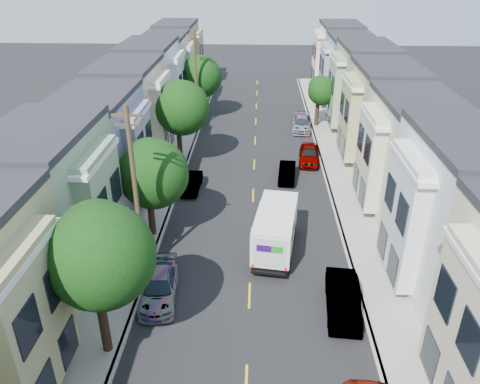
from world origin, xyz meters
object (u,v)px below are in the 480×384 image
(tree_far_r, at_px, (321,91))
(parked_right_c, at_px, (309,154))
(tree_c, at_px, (152,174))
(parked_left_c, at_px, (159,287))
(parked_right_d, at_px, (302,124))
(tree_d, at_px, (181,108))
(tree_e, at_px, (199,77))
(lead_sedan, at_px, (287,172))
(utility_pole_far, at_px, (196,80))
(fedex_truck, at_px, (275,228))
(parked_right_b, at_px, (343,299))
(utility_pole_near, at_px, (136,194))
(parked_left_d, at_px, (192,183))
(tree_b, at_px, (99,257))

(tree_far_r, relative_size, parked_right_c, 1.17)
(tree_c, height_order, parked_left_c, tree_c)
(parked_right_d, bearing_deg, tree_d, -134.58)
(parked_right_d, bearing_deg, tree_e, 167.55)
(tree_e, height_order, lead_sedan, tree_e)
(tree_d, height_order, lead_sedan, tree_d)
(utility_pole_far, xyz_separation_m, parked_left_c, (1.40, -28.35, -4.47))
(tree_e, distance_m, utility_pole_far, 3.02)
(tree_e, relative_size, fedex_truck, 1.18)
(fedex_truck, bearing_deg, utility_pole_far, 116.30)
(lead_sedan, xyz_separation_m, parked_right_b, (2.14, -16.05, 0.14))
(tree_c, relative_size, parked_right_b, 1.46)
(utility_pole_near, height_order, utility_pole_far, same)
(tree_e, height_order, parked_left_d, tree_e)
(parked_right_c, bearing_deg, tree_e, 137.78)
(tree_d, relative_size, tree_far_r, 1.37)
(tree_b, relative_size, lead_sedan, 2.05)
(tree_e, relative_size, tree_far_r, 1.30)
(parked_right_c, bearing_deg, tree_d, -170.70)
(tree_c, distance_m, parked_right_d, 24.49)
(lead_sedan, xyz_separation_m, parked_left_d, (-7.66, -2.30, -0.02))
(parked_left_c, bearing_deg, utility_pole_far, 87.99)
(utility_pole_near, height_order, lead_sedan, utility_pole_near)
(tree_c, bearing_deg, fedex_truck, -10.54)
(parked_right_c, bearing_deg, tree_b, -110.58)
(tree_b, height_order, parked_right_b, tree_b)
(lead_sedan, distance_m, parked_left_c, 17.19)
(tree_e, relative_size, utility_pole_far, 0.71)
(parked_right_b, bearing_deg, tree_d, 125.17)
(fedex_truck, bearing_deg, tree_b, -123.50)
(tree_d, distance_m, parked_right_b, 22.46)
(tree_e, bearing_deg, tree_c, -90.00)
(tree_d, xyz_separation_m, parked_right_b, (11.20, -18.98, -4.35))
(lead_sedan, relative_size, parked_right_c, 0.81)
(utility_pole_near, relative_size, parked_right_d, 2.20)
(parked_right_c, bearing_deg, parked_left_d, -143.20)
(utility_pole_far, bearing_deg, parked_left_d, -84.76)
(tree_c, distance_m, tree_e, 25.03)
(utility_pole_far, relative_size, parked_right_d, 2.20)
(utility_pole_near, xyz_separation_m, parked_left_c, (1.40, -2.35, -4.47))
(tree_b, bearing_deg, utility_pole_far, 90.00)
(parked_right_d, bearing_deg, parked_right_b, -84.67)
(tree_d, relative_size, parked_left_c, 1.65)
(utility_pole_far, relative_size, parked_left_c, 2.20)
(fedex_truck, distance_m, parked_right_b, 6.54)
(tree_d, xyz_separation_m, parked_right_d, (11.20, 9.43, -4.44))
(parked_right_b, bearing_deg, fedex_truck, 126.33)
(tree_c, bearing_deg, tree_b, -90.00)
(lead_sedan, bearing_deg, parked_left_c, -111.67)
(fedex_truck, bearing_deg, parked_right_d, 89.48)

